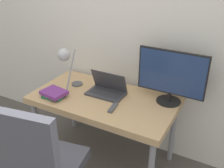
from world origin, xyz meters
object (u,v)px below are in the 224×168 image
(laptop, at_px, (107,89))
(book_stack, at_px, (54,94))
(monitor, at_px, (171,76))
(desk_lamp, at_px, (66,59))
(office_chair, at_px, (37,161))

(laptop, relative_size, book_stack, 1.45)
(monitor, bearing_deg, book_stack, -156.19)
(monitor, relative_size, desk_lamp, 1.37)
(monitor, height_order, office_chair, monitor)
(laptop, relative_size, desk_lamp, 0.82)
(laptop, bearing_deg, office_chair, -93.41)
(laptop, bearing_deg, book_stack, -144.25)
(laptop, xyz_separation_m, office_chair, (-0.05, -0.91, -0.16))
(book_stack, bearing_deg, desk_lamp, 76.28)
(laptop, relative_size, office_chair, 0.33)
(laptop, distance_m, desk_lamp, 0.47)
(desk_lamp, xyz_separation_m, book_stack, (-0.04, -0.16, -0.29))
(monitor, height_order, book_stack, monitor)
(laptop, height_order, monitor, monitor)
(monitor, xyz_separation_m, book_stack, (-0.95, -0.42, -0.22))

